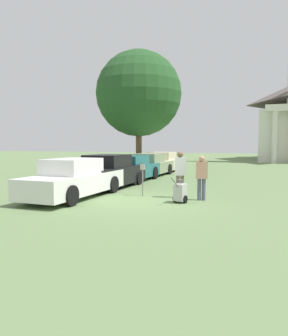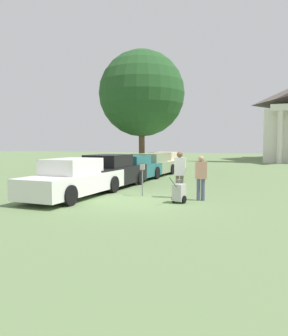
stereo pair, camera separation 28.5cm
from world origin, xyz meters
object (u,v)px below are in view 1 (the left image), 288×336
at_px(parked_car_white, 75,180).
at_px(parked_car_sage, 149,166).
at_px(parked_car_teal, 131,169).
at_px(person_supervisor, 202,175).
at_px(parked_car_cream, 162,163).
at_px(equipment_cart, 180,192).
at_px(person_worker, 180,171).
at_px(parking_meter, 143,174).
at_px(parked_car_black, 109,173).

distance_m(parked_car_white, parked_car_sage, 8.96).
xyz_separation_m(parked_car_teal, person_supervisor, (4.83, -4.77, 0.27)).
bearing_deg(parked_car_cream, parked_car_teal, -88.96).
bearing_deg(parked_car_sage, parked_car_cream, 91.04).
relative_size(parked_car_white, equipment_cart, 5.24).
xyz_separation_m(person_worker, equipment_cart, (0.27, -1.08, -0.66)).
height_order(parking_meter, equipment_cart, parking_meter).
distance_m(parked_car_sage, person_worker, 8.55).
relative_size(parked_car_sage, parked_car_cream, 1.09).
xyz_separation_m(parking_meter, equipment_cart, (1.80, -0.98, -0.52)).
bearing_deg(equipment_cart, parked_car_white, -165.23).
relative_size(parked_car_teal, parked_car_sage, 0.97).
height_order(parked_car_black, person_worker, person_worker).
relative_size(parked_car_cream, person_worker, 2.59).
xyz_separation_m(parked_car_sage, parked_car_cream, (0.00, 3.04, 0.01)).
height_order(parked_car_white, equipment_cart, parked_car_white).
bearing_deg(parked_car_white, parked_car_sage, 91.04).
distance_m(parked_car_sage, person_supervisor, 9.25).
relative_size(parking_meter, person_worker, 0.71).
distance_m(person_worker, person_supervisor, 0.95).
relative_size(person_supervisor, equipment_cart, 1.68).
distance_m(parked_car_sage, parked_car_cream, 3.04).
bearing_deg(person_worker, parked_car_black, -39.13).
height_order(parked_car_black, parked_car_cream, parked_car_black).
bearing_deg(person_supervisor, parked_car_sage, -73.50).
bearing_deg(equipment_cart, parking_meter, 162.14).
relative_size(parked_car_black, equipment_cart, 4.83).
xyz_separation_m(parked_car_sage, person_worker, (3.93, -7.58, 0.37)).
distance_m(parked_car_white, parking_meter, 2.73).
bearing_deg(parked_car_black, equipment_cart, -32.72).
xyz_separation_m(parked_car_black, person_worker, (3.93, -1.72, 0.32)).
height_order(parked_car_white, person_worker, person_worker).
relative_size(parked_car_black, parking_meter, 3.75).
bearing_deg(parked_car_white, person_supervisor, 13.61).
xyz_separation_m(parked_car_white, parked_car_black, (0.00, 3.10, 0.02)).
xyz_separation_m(parked_car_black, equipment_cart, (4.20, -2.81, -0.34)).
xyz_separation_m(parked_car_white, parked_car_teal, (0.00, 5.84, -0.03)).
bearing_deg(parked_car_teal, parked_car_sage, 91.05).
xyz_separation_m(parked_car_black, parked_car_teal, (-0.00, 2.75, -0.05)).
bearing_deg(person_worker, person_supervisor, 146.11).
distance_m(parked_car_white, parked_car_cream, 12.00).
height_order(parked_car_white, parked_car_teal, parked_car_white).
relative_size(parked_car_teal, parked_car_cream, 1.06).
distance_m(person_worker, equipment_cart, 1.30).
xyz_separation_m(parking_meter, person_supervisor, (2.43, -0.20, 0.05)).
xyz_separation_m(parked_car_teal, equipment_cart, (4.20, -5.55, -0.30)).
distance_m(parked_car_teal, person_worker, 5.96).
relative_size(parked_car_teal, equipment_cart, 5.00).
relative_size(parked_car_black, person_worker, 2.65).
height_order(parked_car_black, parked_car_teal, parked_car_black).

